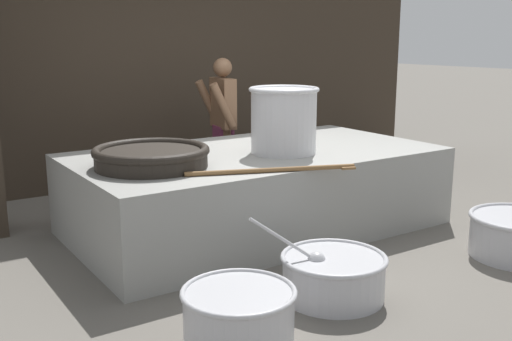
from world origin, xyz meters
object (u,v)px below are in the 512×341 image
stock_pot (284,119)px  prep_bowl_extra (239,317)px  giant_wok_near (151,156)px  cook (222,121)px  prep_bowl_vegetables (333,274)px

stock_pot → prep_bowl_extra: 2.50m
giant_wok_near → cook: cook is taller
stock_pot → giant_wok_near: bearing=175.8°
cook → prep_bowl_vegetables: 3.31m
stock_pot → prep_bowl_vegetables: 1.83m
giant_wok_near → cook: (1.61, 1.55, 0.00)m
giant_wok_near → stock_pot: bearing=-4.2°
cook → prep_bowl_vegetables: size_ratio=1.68×
cook → prep_bowl_extra: size_ratio=2.31×
prep_bowl_extra → prep_bowl_vegetables: bearing=15.2°
giant_wok_near → cook: bearing=44.0°
giant_wok_near → prep_bowl_vegetables: bearing=-65.4°
stock_pot → cook: cook is taller
cook → giant_wok_near: bearing=52.3°
cook → prep_bowl_vegetables: cook is taller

